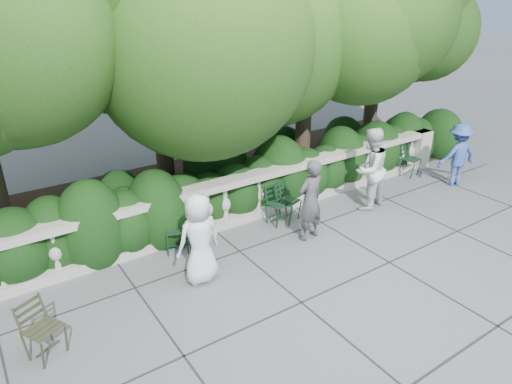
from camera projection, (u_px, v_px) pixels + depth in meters
ground at (288, 263)px, 8.05m from camera, size 90.00×90.00×0.00m
balustrade at (234, 202)px, 9.21m from camera, size 12.00×0.44×1.00m
shrub_hedge at (207, 202)px, 10.32m from camera, size 15.00×2.60×1.70m
tree_canopy at (223, 13)px, 9.17m from camera, size 15.04×6.52×6.78m
chair_b at (179, 255)px, 8.29m from camera, size 0.58×0.60×0.84m
chair_c at (294, 222)px, 9.43m from camera, size 0.58×0.60×0.84m
chair_d at (200, 251)px, 8.40m from camera, size 0.45×0.49×0.84m
chair_e at (283, 226)px, 9.29m from camera, size 0.48×0.52×0.84m
chair_f at (414, 177)px, 11.66m from camera, size 0.54×0.57×0.84m
chair_weathered at (57, 359)px, 5.98m from camera, size 0.61×0.63×0.84m
person_businessman at (199, 239)px, 7.29m from camera, size 0.78×0.53×1.55m
person_woman_grey at (310, 200)px, 8.53m from camera, size 0.63×0.45×1.60m
person_casual_man at (370, 169)px, 9.71m from camera, size 0.98×0.83×1.80m
person_older_blue at (458, 155)px, 10.92m from camera, size 1.11×0.81×1.53m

